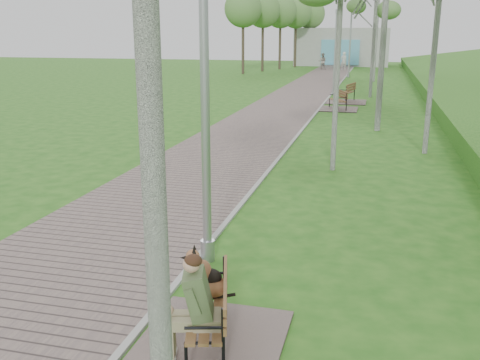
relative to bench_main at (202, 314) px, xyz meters
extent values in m
plane|color=#225B17|center=(-0.84, 5.30, -0.40)|extent=(120.00, 120.00, 0.00)
cube|color=#6A5955|center=(-2.59, 26.80, -0.38)|extent=(3.50, 67.00, 0.04)
cube|color=#999993|center=(-0.84, 26.80, -0.38)|extent=(0.10, 67.00, 0.05)
cube|color=#9E9E99|center=(-2.34, 56.30, 1.60)|extent=(10.00, 5.00, 4.00)
cube|color=#55A2BD|center=(-2.34, 53.70, 1.10)|extent=(4.00, 0.20, 2.60)
cube|color=#6A5955|center=(0.09, 0.04, -0.38)|extent=(1.65, 1.84, 0.04)
cube|color=brown|center=(0.04, 0.04, 0.01)|extent=(0.77, 1.44, 0.04)
cube|color=brown|center=(0.25, 0.10, 0.26)|extent=(0.40, 1.34, 0.30)
cube|color=#6A5955|center=(0.04, 20.30, -0.38)|extent=(1.77, 1.97, 0.04)
cube|color=brown|center=(-0.01, 20.30, 0.04)|extent=(0.93, 1.54, 0.04)
cube|color=brown|center=(0.21, 20.38, 0.31)|extent=(0.55, 1.40, 0.32)
cube|color=#6A5955|center=(0.24, 23.18, -0.38)|extent=(2.00, 2.22, 0.04)
cube|color=brown|center=(0.19, 23.18, 0.10)|extent=(0.84, 1.73, 0.04)
cube|color=brown|center=(0.45, 23.13, 0.40)|extent=(0.40, 1.64, 0.37)
cylinder|color=#989A9F|center=(-0.67, 2.30, -0.23)|extent=(0.22, 0.22, 0.34)
cylinder|color=#989A9F|center=(-0.67, 2.30, 2.41)|extent=(0.13, 0.13, 5.61)
cylinder|color=#989A9F|center=(-0.73, 26.60, -0.26)|extent=(0.18, 0.18, 0.28)
cylinder|color=#989A9F|center=(-0.73, 26.60, 1.90)|extent=(0.11, 0.11, 4.61)
cylinder|color=#989A9F|center=(-0.73, 26.60, 4.25)|extent=(0.17, 0.17, 0.23)
cylinder|color=#989A9F|center=(-0.61, 39.76, -0.24)|extent=(0.22, 0.22, 0.33)
cylinder|color=#989A9F|center=(-0.61, 39.76, 2.32)|extent=(0.13, 0.13, 5.43)
cylinder|color=#989A9F|center=(-0.61, 39.76, 5.08)|extent=(0.20, 0.20, 0.27)
imported|color=white|center=(-1.60, 48.58, 0.46)|extent=(0.74, 0.63, 1.72)
imported|color=gray|center=(-3.63, 48.39, 0.40)|extent=(0.83, 0.68, 1.60)
cylinder|color=silver|center=(0.75, 8.66, 2.76)|extent=(0.16, 0.16, 6.32)
cylinder|color=silver|center=(3.26, 11.36, 3.67)|extent=(0.17, 0.17, 8.14)
cylinder|color=silver|center=(1.39, 25.82, 3.15)|extent=(0.17, 0.17, 7.09)
cylinder|color=silver|center=(4.95, 29.12, 4.32)|extent=(0.20, 0.20, 9.45)
cylinder|color=silver|center=(1.43, 36.16, 4.36)|extent=(0.18, 0.18, 9.51)
camera|label=1|loc=(1.77, -5.17, 3.08)|focal=40.00mm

